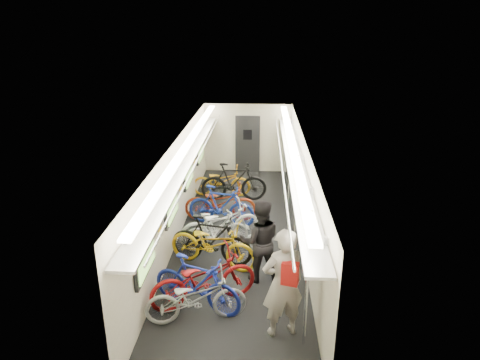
# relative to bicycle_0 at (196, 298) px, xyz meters

# --- Properties ---
(train_car_shell) EXTENTS (10.00, 10.00, 10.00)m
(train_car_shell) POSITION_rel_bicycle_0_xyz_m (0.22, 4.01, 1.19)
(train_car_shell) COLOR black
(train_car_shell) RESTS_ON ground
(bicycle_0) EXTENTS (1.86, 1.00, 0.93)m
(bicycle_0) POSITION_rel_bicycle_0_xyz_m (0.00, 0.00, 0.00)
(bicycle_0) COLOR #9D9EA1
(bicycle_0) RESTS_ON ground
(bicycle_1) EXTENTS (1.83, 1.14, 1.07)m
(bicycle_1) POSITION_rel_bicycle_0_xyz_m (-0.04, 0.33, 0.07)
(bicycle_1) COLOR #19289B
(bicycle_1) RESTS_ON ground
(bicycle_2) EXTENTS (2.13, 1.49, 1.06)m
(bicycle_2) POSITION_rel_bicycle_0_xyz_m (0.07, 0.49, 0.07)
(bicycle_2) COLOR maroon
(bicycle_2) RESTS_ON ground
(bicycle_3) EXTENTS (1.91, 0.90, 1.10)m
(bicycle_3) POSITION_rel_bicycle_0_xyz_m (0.04, 1.96, 0.09)
(bicycle_3) COLOR black
(bicycle_3) RESTS_ON ground
(bicycle_4) EXTENTS (2.10, 1.27, 1.04)m
(bicycle_4) POSITION_rel_bicycle_0_xyz_m (0.08, 1.84, 0.06)
(bicycle_4) COLOR gold
(bicycle_4) RESTS_ON ground
(bicycle_5) EXTENTS (1.60, 0.91, 0.93)m
(bicycle_5) POSITION_rel_bicycle_0_xyz_m (0.07, 2.58, 0.00)
(bicycle_5) COLOR #BEBDBF
(bicycle_5) RESTS_ON ground
(bicycle_6) EXTENTS (2.08, 1.43, 1.04)m
(bicycle_6) POSITION_rel_bicycle_0_xyz_m (0.15, 2.84, 0.05)
(bicycle_6) COLOR silver
(bicycle_6) RESTS_ON ground
(bicycle_7) EXTENTS (1.85, 0.88, 1.07)m
(bicycle_7) POSITION_rel_bicycle_0_xyz_m (0.07, 3.86, 0.07)
(bicycle_7) COLOR navy
(bicycle_7) RESTS_ON ground
(bicycle_8) EXTENTS (1.91, 0.68, 1.00)m
(bicycle_8) POSITION_rel_bicycle_0_xyz_m (0.02, 4.16, 0.04)
(bicycle_8) COLOR maroon
(bicycle_8) RESTS_ON ground
(bicycle_9) EXTENTS (1.96, 0.66, 1.16)m
(bicycle_9) POSITION_rel_bicycle_0_xyz_m (0.28, 5.53, 0.12)
(bicycle_9) COLOR black
(bicycle_9) RESTS_ON ground
(bicycle_10) EXTENTS (1.76, 0.63, 0.92)m
(bicycle_10) POSITION_rel_bicycle_0_xyz_m (-0.12, 5.90, -0.00)
(bicycle_10) COLOR #F3A616
(bicycle_10) RESTS_ON ground
(passenger_near) EXTENTS (0.82, 0.67, 1.95)m
(passenger_near) POSITION_rel_bicycle_0_xyz_m (1.47, -0.25, 0.51)
(passenger_near) COLOR gray
(passenger_near) RESTS_ON ground
(passenger_mid) EXTENTS (0.89, 0.72, 1.74)m
(passenger_mid) POSITION_rel_bicycle_0_xyz_m (1.09, 1.39, 0.40)
(passenger_mid) COLOR black
(passenger_mid) RESTS_ON ground
(backpack) EXTENTS (0.29, 0.20, 0.38)m
(backpack) POSITION_rel_bicycle_0_xyz_m (1.57, -0.44, 0.82)
(backpack) COLOR #B21411
(backpack) RESTS_ON passenger_near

